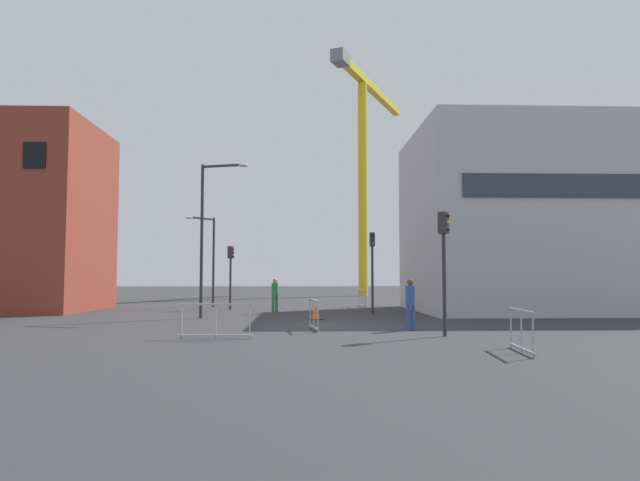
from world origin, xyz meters
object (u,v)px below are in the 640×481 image
object	(u,v)px
construction_crane	(364,145)
streetlamp_tall	(208,225)
traffic_light_crosswalk	(372,259)
pedestrian_walking	(275,293)
pedestrian_waiting	(410,300)
traffic_light_verge	(444,252)
streetlamp_short	(209,251)
traffic_cone_striped	(316,313)
traffic_light_corner	(231,267)

from	to	relation	value
construction_crane	streetlamp_tall	size ratio (longest dim) A/B	3.09
construction_crane	traffic_light_crosswalk	xyz separation A→B (m)	(-2.61, -25.06, -11.94)
traffic_light_crosswalk	pedestrian_walking	world-z (taller)	traffic_light_crosswalk
traffic_light_crosswalk	streetlamp_tall	bearing A→B (deg)	-161.43
pedestrian_waiting	traffic_light_verge	bearing A→B (deg)	-69.72
streetlamp_tall	streetlamp_short	world-z (taller)	streetlamp_tall
traffic_light_crosswalk	traffic_cone_striped	size ratio (longest dim) A/B	6.94
traffic_light_verge	traffic_light_corner	bearing A→B (deg)	121.44
streetlamp_short	pedestrian_waiting	size ratio (longest dim) A/B	3.05
streetlamp_tall	traffic_light_verge	distance (m)	11.79
construction_crane	traffic_light_verge	size ratio (longest dim) A/B	5.47
streetlamp_tall	construction_crane	bearing A→B (deg)	69.27
pedestrian_walking	traffic_light_verge	bearing A→B (deg)	-60.87
streetlamp_tall	pedestrian_waiting	bearing A→B (deg)	-35.36
pedestrian_walking	traffic_light_corner	bearing A→B (deg)	127.82
construction_crane	traffic_light_verge	world-z (taller)	construction_crane
construction_crane	pedestrian_waiting	bearing A→B (deg)	-94.07
traffic_light_corner	pedestrian_walking	bearing A→B (deg)	-52.18
streetlamp_tall	pedestrian_waiting	world-z (taller)	streetlamp_tall
traffic_light_crosswalk	traffic_light_corner	size ratio (longest dim) A/B	1.14
pedestrian_waiting	traffic_cone_striped	bearing A→B (deg)	123.05
construction_crane	streetlamp_short	distance (m)	24.95
streetlamp_tall	traffic_cone_striped	xyz separation A→B (m)	(4.91, -0.83, -3.96)
streetlamp_tall	pedestrian_waiting	distance (m)	10.44
construction_crane	pedestrian_walking	bearing A→B (deg)	-106.93
traffic_light_corner	traffic_light_crosswalk	bearing A→B (deg)	-25.87
construction_crane	traffic_light_corner	world-z (taller)	construction_crane
streetlamp_tall	traffic_light_corner	distance (m)	6.60
traffic_light_crosswalk	pedestrian_waiting	xyz separation A→B (m)	(0.23, -8.40, -1.70)
traffic_light_crosswalk	pedestrian_walking	distance (m)	5.24
pedestrian_walking	traffic_cone_striped	bearing A→B (deg)	-62.05
traffic_light_corner	traffic_cone_striped	world-z (taller)	traffic_light_corner
streetlamp_short	pedestrian_waiting	bearing A→B (deg)	-57.00
traffic_light_corner	streetlamp_tall	bearing A→B (deg)	-92.23
traffic_light_crosswalk	traffic_cone_striped	distance (m)	5.21
streetlamp_short	traffic_light_crosswalk	bearing A→B (deg)	-33.94
traffic_light_corner	traffic_cone_striped	size ratio (longest dim) A/B	6.08
streetlamp_short	traffic_light_crosswalk	world-z (taller)	streetlamp_short
traffic_light_verge	pedestrian_walking	world-z (taller)	traffic_light_verge
construction_crane	traffic_light_corner	size ratio (longest dim) A/B	6.02
traffic_cone_striped	streetlamp_tall	bearing A→B (deg)	170.35
traffic_light_corner	pedestrian_waiting	size ratio (longest dim) A/B	1.99
traffic_light_corner	traffic_light_verge	bearing A→B (deg)	-58.56
streetlamp_short	traffic_light_corner	xyz separation A→B (m)	(1.65, -2.54, -0.97)
traffic_light_crosswalk	traffic_cone_striped	bearing A→B (deg)	-130.48
construction_crane	streetlamp_tall	xyz separation A→B (m)	(-10.49, -27.71, -10.46)
traffic_cone_striped	traffic_light_corner	bearing A→B (deg)	122.98
traffic_light_verge	traffic_light_corner	distance (m)	16.44
streetlamp_tall	streetlamp_short	size ratio (longest dim) A/B	1.28
construction_crane	pedestrian_waiting	size ratio (longest dim) A/B	12.00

